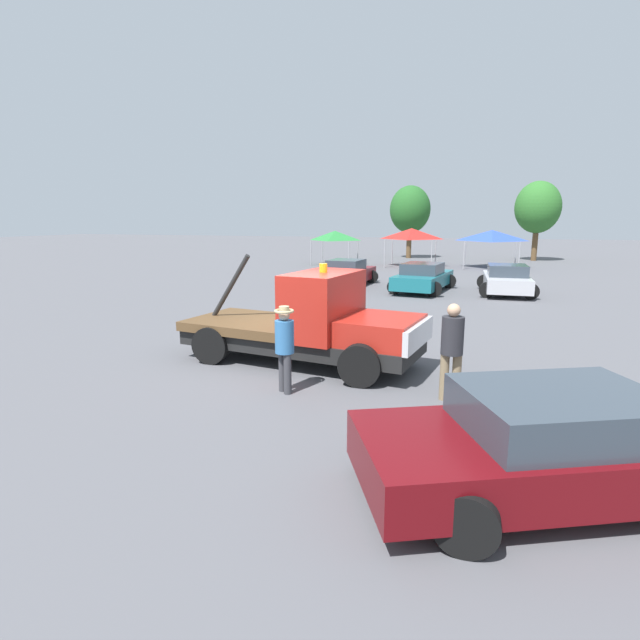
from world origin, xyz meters
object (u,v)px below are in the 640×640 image
object	(u,v)px
person_near_truck	(452,345)
canopy_tent_blue	(492,235)
foreground_car	(573,444)
tree_center	(538,208)
parked_car_maroon	(347,273)
canopy_tent_red	(412,234)
parked_car_teal	(423,277)
canopy_tent_green	(335,236)
parked_car_silver	(506,280)
tree_left	(410,210)
tow_truck	(313,325)
person_at_hood	(285,342)

from	to	relation	value
person_near_truck	canopy_tent_blue	xyz separation A→B (m)	(1.21, 27.29, 1.15)
foreground_car	tree_center	xyz separation A→B (m)	(3.10, 37.65, 3.56)
parked_car_maroon	canopy_tent_red	distance (m)	11.85
foreground_car	parked_car_maroon	size ratio (longest dim) A/B	1.28
parked_car_teal	canopy_tent_green	bearing A→B (deg)	40.76
canopy_tent_blue	foreground_car	bearing A→B (deg)	-89.25
parked_car_teal	parked_car_silver	bearing A→B (deg)	-77.09
parked_car_teal	tree_center	world-z (taller)	tree_center
parked_car_maroon	tree_left	bearing A→B (deg)	2.83
tow_truck	parked_car_maroon	size ratio (longest dim) A/B	1.33
canopy_tent_green	foreground_car	bearing A→B (deg)	-68.94
canopy_tent_green	canopy_tent_blue	distance (m)	10.99
parked_car_maroon	canopy_tent_green	world-z (taller)	canopy_tent_green
parked_car_silver	canopy_tent_green	size ratio (longest dim) A/B	1.53
parked_car_maroon	canopy_tent_blue	size ratio (longest dim) A/B	1.27
tree_left	canopy_tent_green	bearing A→B (deg)	-119.29
parked_car_teal	tree_center	xyz separation A→B (m)	(6.72, 20.37, 3.56)
canopy_tent_blue	tow_truck	bearing A→B (deg)	-99.68
tow_truck	person_near_truck	xyz separation A→B (m)	(3.19, -1.49, 0.13)
person_at_hood	parked_car_maroon	xyz separation A→B (m)	(-2.80, 15.73, -0.37)
canopy_tent_red	tree_center	world-z (taller)	tree_center
tow_truck	canopy_tent_blue	world-z (taller)	canopy_tent_blue
parked_car_maroon	parked_car_silver	distance (m)	7.57
tow_truck	person_near_truck	bearing A→B (deg)	-16.26
canopy_tent_red	tree_left	distance (m)	7.93
canopy_tent_blue	tree_left	bearing A→B (deg)	132.54
canopy_tent_green	person_near_truck	bearing A→B (deg)	-69.85
parked_car_teal	parked_car_silver	xyz separation A→B (m)	(3.68, 0.29, -0.00)
parked_car_silver	tree_left	distance (m)	21.27
parked_car_maroon	tree_left	distance (m)	19.57
foreground_car	parked_car_teal	size ratio (longest dim) A/B	1.18
foreground_car	parked_car_maroon	distance (m)	19.58
tow_truck	foreground_car	xyz separation A→B (m)	(4.80, -4.39, -0.28)
foreground_car	canopy_tent_blue	xyz separation A→B (m)	(-0.40, 30.19, 1.56)
parked_car_silver	tree_left	xyz separation A→B (m)	(-7.02, 19.78, 3.44)
tow_truck	tree_left	bearing A→B (deg)	102.45
parked_car_maroon	parked_car_teal	size ratio (longest dim) A/B	0.92
tow_truck	canopy_tent_green	world-z (taller)	tow_truck
tow_truck	parked_car_teal	xyz separation A→B (m)	(1.17, 12.89, -0.28)
parked_car_maroon	parked_car_teal	bearing A→B (deg)	-97.45
parked_car_silver	tree_center	xyz separation A→B (m)	(3.04, 20.09, 3.56)
foreground_car	person_at_hood	distance (m)	5.27
parked_car_silver	canopy_tent_red	size ratio (longest dim) A/B	1.35
foreground_car	person_near_truck	size ratio (longest dim) A/B	3.10
tow_truck	person_at_hood	world-z (taller)	tow_truck
tow_truck	foreground_car	distance (m)	6.51
canopy_tent_green	tree_left	distance (m)	9.21
person_at_hood	canopy_tent_green	bearing A→B (deg)	53.07
tow_truck	parked_car_silver	distance (m)	14.04
person_at_hood	canopy_tent_blue	size ratio (longest dim) A/B	0.49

